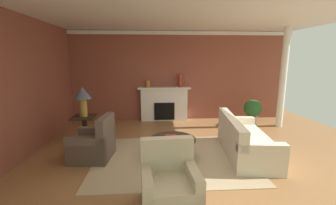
{
  "coord_description": "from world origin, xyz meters",
  "views": [
    {
      "loc": [
        -0.85,
        -4.67,
        2.11
      ],
      "look_at": [
        -0.48,
        1.1,
        1.0
      ],
      "focal_mm": 24.08,
      "sensor_mm": 36.0,
      "label": 1
    }
  ],
  "objects_px": {
    "vase_mantel_left": "(148,84)",
    "side_table": "(85,128)",
    "fireplace": "(164,105)",
    "coffee_table": "(172,144)",
    "armchair_near_window": "(94,145)",
    "potted_plant": "(253,110)",
    "armchair_facing_fireplace": "(170,187)",
    "table_lamp": "(83,96)",
    "sofa": "(244,141)",
    "vase_mantel_right": "(180,81)"
  },
  "relations": [
    {
      "from": "sofa",
      "to": "armchair_near_window",
      "type": "bearing_deg",
      "value": -179.53
    },
    {
      "from": "sofa",
      "to": "potted_plant",
      "type": "bearing_deg",
      "value": 62.18
    },
    {
      "from": "side_table",
      "to": "table_lamp",
      "type": "bearing_deg",
      "value": 180.0
    },
    {
      "from": "fireplace",
      "to": "coffee_table",
      "type": "distance_m",
      "value": 3.13
    },
    {
      "from": "armchair_near_window",
      "to": "fireplace",
      "type": "bearing_deg",
      "value": 61.36
    },
    {
      "from": "coffee_table",
      "to": "vase_mantel_right",
      "type": "distance_m",
      "value": 3.29
    },
    {
      "from": "vase_mantel_left",
      "to": "side_table",
      "type": "bearing_deg",
      "value": -128.37
    },
    {
      "from": "table_lamp",
      "to": "sofa",
      "type": "bearing_deg",
      "value": -14.29
    },
    {
      "from": "armchair_near_window",
      "to": "vase_mantel_left",
      "type": "distance_m",
      "value": 3.32
    },
    {
      "from": "fireplace",
      "to": "side_table",
      "type": "height_order",
      "value": "fireplace"
    },
    {
      "from": "armchair_near_window",
      "to": "side_table",
      "type": "xyz_separation_m",
      "value": [
        -0.47,
        0.99,
        0.09
      ]
    },
    {
      "from": "armchair_near_window",
      "to": "potted_plant",
      "type": "relative_size",
      "value": 1.14
    },
    {
      "from": "vase_mantel_left",
      "to": "sofa",
      "type": "bearing_deg",
      "value": -53.3
    },
    {
      "from": "armchair_facing_fireplace",
      "to": "vase_mantel_left",
      "type": "xyz_separation_m",
      "value": [
        -0.4,
        4.68,
        0.98
      ]
    },
    {
      "from": "coffee_table",
      "to": "vase_mantel_left",
      "type": "height_order",
      "value": "vase_mantel_left"
    },
    {
      "from": "side_table",
      "to": "vase_mantel_left",
      "type": "height_order",
      "value": "vase_mantel_left"
    },
    {
      "from": "coffee_table",
      "to": "side_table",
      "type": "relative_size",
      "value": 1.43
    },
    {
      "from": "armchair_facing_fireplace",
      "to": "potted_plant",
      "type": "distance_m",
      "value": 4.99
    },
    {
      "from": "coffee_table",
      "to": "potted_plant",
      "type": "relative_size",
      "value": 1.2
    },
    {
      "from": "vase_mantel_left",
      "to": "coffee_table",
      "type": "bearing_deg",
      "value": -79.39
    },
    {
      "from": "sofa",
      "to": "armchair_facing_fireplace",
      "type": "bearing_deg",
      "value": -136.24
    },
    {
      "from": "vase_mantel_right",
      "to": "side_table",
      "type": "bearing_deg",
      "value": -143.36
    },
    {
      "from": "sofa",
      "to": "coffee_table",
      "type": "relative_size",
      "value": 2.19
    },
    {
      "from": "sofa",
      "to": "table_lamp",
      "type": "relative_size",
      "value": 2.92
    },
    {
      "from": "fireplace",
      "to": "armchair_near_window",
      "type": "height_order",
      "value": "fireplace"
    },
    {
      "from": "sofa",
      "to": "armchair_facing_fireplace",
      "type": "relative_size",
      "value": 2.31
    },
    {
      "from": "vase_mantel_left",
      "to": "table_lamp",
      "type": "bearing_deg",
      "value": -128.37
    },
    {
      "from": "fireplace",
      "to": "vase_mantel_left",
      "type": "xyz_separation_m",
      "value": [
        -0.55,
        -0.05,
        0.73
      ]
    },
    {
      "from": "fireplace",
      "to": "vase_mantel_right",
      "type": "height_order",
      "value": "vase_mantel_right"
    },
    {
      "from": "fireplace",
      "to": "table_lamp",
      "type": "bearing_deg",
      "value": -136.19
    },
    {
      "from": "fireplace",
      "to": "armchair_facing_fireplace",
      "type": "height_order",
      "value": "fireplace"
    },
    {
      "from": "armchair_near_window",
      "to": "vase_mantel_left",
      "type": "bearing_deg",
      "value": 69.67
    },
    {
      "from": "coffee_table",
      "to": "potted_plant",
      "type": "distance_m",
      "value": 3.69
    },
    {
      "from": "side_table",
      "to": "potted_plant",
      "type": "height_order",
      "value": "potted_plant"
    },
    {
      "from": "armchair_near_window",
      "to": "potted_plant",
      "type": "bearing_deg",
      "value": 26.97
    },
    {
      "from": "vase_mantel_right",
      "to": "vase_mantel_left",
      "type": "bearing_deg",
      "value": 180.0
    },
    {
      "from": "side_table",
      "to": "vase_mantel_left",
      "type": "xyz_separation_m",
      "value": [
        1.58,
        1.99,
        0.89
      ]
    },
    {
      "from": "coffee_table",
      "to": "potted_plant",
      "type": "xyz_separation_m",
      "value": [
        2.82,
        2.38,
        0.16
      ]
    },
    {
      "from": "fireplace",
      "to": "armchair_facing_fireplace",
      "type": "distance_m",
      "value": 4.73
    },
    {
      "from": "armchair_facing_fireplace",
      "to": "vase_mantel_left",
      "type": "relative_size",
      "value": 4.23
    },
    {
      "from": "armchair_facing_fireplace",
      "to": "side_table",
      "type": "height_order",
      "value": "armchair_facing_fireplace"
    },
    {
      "from": "armchair_facing_fireplace",
      "to": "coffee_table",
      "type": "relative_size",
      "value": 0.95
    },
    {
      "from": "side_table",
      "to": "vase_mantel_right",
      "type": "distance_m",
      "value": 3.48
    },
    {
      "from": "vase_mantel_left",
      "to": "potted_plant",
      "type": "bearing_deg",
      "value": -11.49
    },
    {
      "from": "sofa",
      "to": "vase_mantel_right",
      "type": "relative_size",
      "value": 4.83
    },
    {
      "from": "fireplace",
      "to": "side_table",
      "type": "distance_m",
      "value": 2.95
    },
    {
      "from": "vase_mantel_left",
      "to": "potted_plant",
      "type": "relative_size",
      "value": 0.27
    },
    {
      "from": "side_table",
      "to": "potted_plant",
      "type": "xyz_separation_m",
      "value": [
        4.97,
        1.3,
        0.09
      ]
    },
    {
      "from": "side_table",
      "to": "fireplace",
      "type": "bearing_deg",
      "value": 43.81
    },
    {
      "from": "armchair_facing_fireplace",
      "to": "potted_plant",
      "type": "xyz_separation_m",
      "value": [
        2.99,
        3.99,
        0.19
      ]
    }
  ]
}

